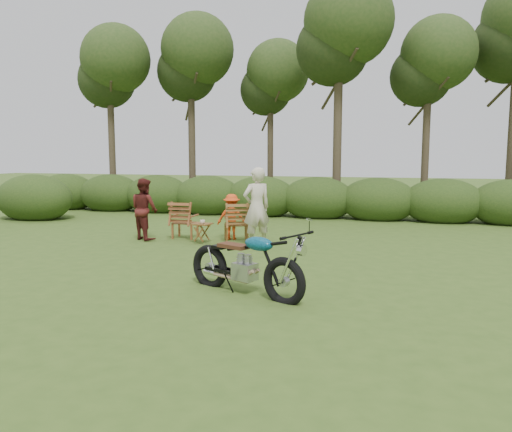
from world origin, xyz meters
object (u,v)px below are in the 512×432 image
(adult_a, at_px, (257,247))
(lawn_chair_left, at_px, (185,238))
(motorcycle, at_px, (245,293))
(lawn_chair_right, at_px, (236,240))
(adult_b, at_px, (145,239))
(child, at_px, (232,239))
(side_table, at_px, (202,233))
(cup, at_px, (202,222))

(adult_a, bearing_deg, lawn_chair_left, -59.18)
(motorcycle, distance_m, lawn_chair_right, 4.77)
(lawn_chair_right, height_order, adult_a, adult_a)
(adult_b, height_order, child, adult_b)
(motorcycle, relative_size, child, 1.85)
(motorcycle, height_order, lawn_chair_left, motorcycle)
(lawn_chair_left, bearing_deg, adult_a, 160.60)
(lawn_chair_right, relative_size, child, 0.83)
(adult_a, distance_m, child, 1.20)
(lawn_chair_right, xyz_separation_m, lawn_chair_left, (-1.38, -0.02, 0.00))
(side_table, relative_size, adult_a, 0.26)
(lawn_chair_left, relative_size, child, 0.82)
(motorcycle, distance_m, adult_b, 5.57)
(motorcycle, relative_size, adult_b, 1.37)
(cup, bearing_deg, child, 58.17)
(side_table, bearing_deg, lawn_chair_right, 41.44)
(cup, xyz_separation_m, child, (0.48, 0.77, -0.53))
(motorcycle, relative_size, cup, 17.84)
(side_table, distance_m, adult_a, 1.43)
(side_table, bearing_deg, lawn_chair_left, 140.13)
(motorcycle, bearing_deg, lawn_chair_right, 133.46)
(motorcycle, bearing_deg, adult_b, 157.82)
(lawn_chair_left, height_order, adult_b, adult_b)
(side_table, bearing_deg, adult_b, 176.23)
(cup, height_order, adult_a, adult_a)
(motorcycle, height_order, adult_a, adult_a)
(child, bearing_deg, side_table, 44.69)
(cup, bearing_deg, lawn_chair_right, 45.22)
(lawn_chair_left, bearing_deg, cup, 137.86)
(lawn_chair_left, height_order, child, child)
(motorcycle, xyz_separation_m, child, (-1.79, 4.61, 0.00))
(side_table, xyz_separation_m, adult_a, (1.41, -0.08, -0.24))
(lawn_chair_right, bearing_deg, motorcycle, 86.29)
(lawn_chair_right, relative_size, side_table, 1.96)
(cup, relative_size, adult_b, 0.08)
(side_table, xyz_separation_m, cup, (0.04, -0.04, 0.29))
(cup, bearing_deg, side_table, 134.34)
(child, bearing_deg, cup, 48.41)
(lawn_chair_left, bearing_deg, adult_b, 26.31)
(lawn_chair_left, relative_size, adult_b, 0.61)
(motorcycle, relative_size, lawn_chair_left, 2.25)
(adult_a, height_order, adult_b, adult_a)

